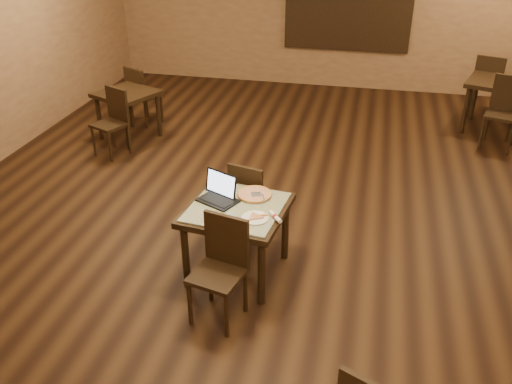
% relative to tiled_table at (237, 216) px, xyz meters
% --- Properties ---
extents(ground, '(10.00, 10.00, 0.00)m').
position_rel_tiled_table_xyz_m(ground, '(0.04, 1.28, -0.66)').
color(ground, black).
rests_on(ground, ground).
extents(wall_back, '(8.00, 0.02, 3.00)m').
position_rel_tiled_table_xyz_m(wall_back, '(0.04, 6.28, 0.84)').
color(wall_back, '#8F6C48').
rests_on(wall_back, ground).
extents(mural, '(2.34, 0.05, 1.64)m').
position_rel_tiled_table_xyz_m(mural, '(0.54, 6.24, 0.89)').
color(mural, '#285992').
rests_on(mural, wall_back).
extents(tiled_table, '(1.02, 1.02, 0.76)m').
position_rel_tiled_table_xyz_m(tiled_table, '(0.00, 0.00, 0.00)').
color(tiled_table, black).
rests_on(tiled_table, ground).
extents(chair_main_near, '(0.50, 0.50, 0.97)m').
position_rel_tiled_table_xyz_m(chair_main_near, '(0.02, -0.62, -0.11)').
color(chair_main_near, black).
rests_on(chair_main_near, ground).
extents(chair_main_far, '(0.48, 0.48, 0.92)m').
position_rel_tiled_table_xyz_m(chair_main_far, '(-0.02, 0.62, -0.14)').
color(chair_main_far, black).
rests_on(chair_main_far, ground).
extents(laptop, '(0.44, 0.42, 0.25)m').
position_rel_tiled_table_xyz_m(laptop, '(-0.20, 0.11, 0.17)').
color(laptop, black).
rests_on(laptop, tiled_table).
extents(plate, '(0.25, 0.25, 0.01)m').
position_rel_tiled_table_xyz_m(plate, '(0.22, -0.18, 0.11)').
color(plate, white).
rests_on(plate, tiled_table).
extents(pizza_slice, '(0.23, 0.23, 0.02)m').
position_rel_tiled_table_xyz_m(pizza_slice, '(0.22, -0.18, 0.12)').
color(pizza_slice, beige).
rests_on(pizza_slice, plate).
extents(pizza_pan, '(0.36, 0.36, 0.01)m').
position_rel_tiled_table_xyz_m(pizza_pan, '(0.12, 0.24, 0.11)').
color(pizza_pan, silver).
rests_on(pizza_pan, tiled_table).
extents(pizza_whole, '(0.34, 0.34, 0.02)m').
position_rel_tiled_table_xyz_m(pizza_whole, '(0.12, 0.24, 0.12)').
color(pizza_whole, beige).
rests_on(pizza_whole, pizza_pan).
extents(spatula, '(0.17, 0.26, 0.01)m').
position_rel_tiled_table_xyz_m(spatula, '(0.14, 0.22, 0.13)').
color(spatula, silver).
rests_on(spatula, pizza_whole).
extents(napkin_roll, '(0.15, 0.17, 0.04)m').
position_rel_tiled_table_xyz_m(napkin_roll, '(0.40, -0.14, 0.12)').
color(napkin_roll, white).
rests_on(napkin_roll, tiled_table).
extents(other_table_a, '(1.10, 1.10, 0.82)m').
position_rel_tiled_table_xyz_m(other_table_a, '(3.04, 4.53, 0.02)').
color(other_table_a, black).
rests_on(other_table_a, ground).
extents(other_table_a_chair_near, '(0.58, 0.58, 1.06)m').
position_rel_tiled_table_xyz_m(other_table_a_chair_near, '(3.07, 3.91, -0.06)').
color(other_table_a_chair_near, black).
rests_on(other_table_a_chair_near, ground).
extents(other_table_a_chair_far, '(0.58, 0.58, 1.06)m').
position_rel_tiled_table_xyz_m(other_table_a_chair_far, '(3.01, 5.15, -0.06)').
color(other_table_a_chair_far, black).
rests_on(other_table_a_chair_far, ground).
extents(other_table_b, '(1.05, 1.05, 0.74)m').
position_rel_tiled_table_xyz_m(other_table_b, '(-2.49, 2.97, -0.04)').
color(other_table_b, black).
rests_on(other_table_b, ground).
extents(other_table_b_chair_near, '(0.55, 0.55, 0.96)m').
position_rel_tiled_table_xyz_m(other_table_b_chair_near, '(-2.45, 2.41, -0.12)').
color(other_table_b_chair_near, black).
rests_on(other_table_b_chair_near, ground).
extents(other_table_b_chair_far, '(0.55, 0.55, 0.96)m').
position_rel_tiled_table_xyz_m(other_table_b_chair_far, '(-2.52, 3.54, -0.12)').
color(other_table_b_chair_far, black).
rests_on(other_table_b_chair_far, ground).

